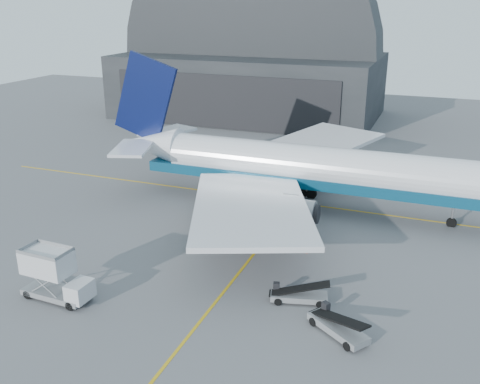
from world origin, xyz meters
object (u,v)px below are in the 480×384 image
at_px(airliner, 301,167).
at_px(catering_truck, 54,275).
at_px(pushback_tug, 271,232).
at_px(belt_loader_b, 338,326).
at_px(belt_loader_a, 298,295).

bearing_deg(airliner, catering_truck, -115.98).
relative_size(airliner, pushback_tug, 12.02).
height_order(catering_truck, pushback_tug, catering_truck).
relative_size(catering_truck, belt_loader_b, 1.22).
xyz_separation_m(catering_truck, belt_loader_b, (21.72, 3.26, -1.43)).
distance_m(belt_loader_a, belt_loader_b, 4.87).
bearing_deg(pushback_tug, airliner, 87.97).
height_order(pushback_tug, belt_loader_a, belt_loader_a).
bearing_deg(airliner, belt_loader_b, -68.81).
height_order(airliner, belt_loader_a, airliner).
distance_m(pushback_tug, belt_loader_b, 16.43).
distance_m(catering_truck, belt_loader_a, 19.17).
height_order(airliner, pushback_tug, airliner).
xyz_separation_m(pushback_tug, belt_loader_b, (9.28, -13.55, -0.09)).
xyz_separation_m(airliner, belt_loader_b, (8.92, -23.01, -4.08)).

